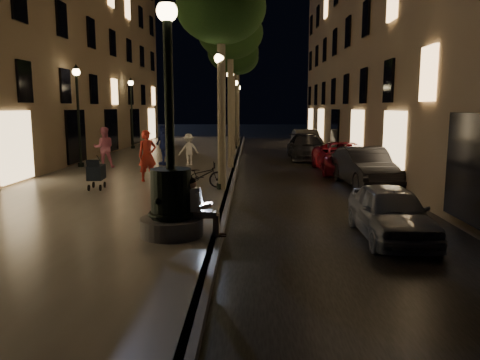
{
  "coord_description": "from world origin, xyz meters",
  "views": [
    {
      "loc": [
        0.75,
        -8.09,
        3.03
      ],
      "look_at": [
        0.5,
        3.0,
        1.3
      ],
      "focal_mm": 35.0,
      "sensor_mm": 36.0,
      "label": 1
    }
  ],
  "objects_px": {
    "lamp_curb_d": "(239,105)",
    "car_rear": "(306,147)",
    "lamp_left_b": "(78,103)",
    "lamp_left_c": "(131,104)",
    "lamp_curb_b": "(230,103)",
    "stroller": "(96,173)",
    "car_third": "(343,158)",
    "lamp_curb_c": "(235,104)",
    "bicycle": "(201,175)",
    "car_fifth": "(306,140)",
    "pedestrian_white": "(189,149)",
    "seated_man_laptop": "(199,205)",
    "tree_far": "(237,59)",
    "car_second": "(366,167)",
    "lamp_curb_a": "(220,101)",
    "car_front": "(391,212)",
    "tree_near": "(221,9)",
    "pedestrian_pink": "(104,148)",
    "pedestrian_red": "(147,156)",
    "tree_second": "(230,34)",
    "pedestrian_blue": "(164,145)",
    "fountain_lamppost": "(171,191)",
    "tree_third": "(233,53)"
  },
  "relations": [
    {
      "from": "tree_far",
      "to": "car_rear",
      "type": "xyz_separation_m",
      "value": [
        4.22,
        -6.72,
        -5.72
      ]
    },
    {
      "from": "seated_man_laptop",
      "to": "tree_far",
      "type": "distance_m",
      "value": 24.63
    },
    {
      "from": "tree_near",
      "to": "stroller",
      "type": "relative_size",
      "value": 6.18
    },
    {
      "from": "tree_far",
      "to": "pedestrian_blue",
      "type": "bearing_deg",
      "value": -106.84
    },
    {
      "from": "lamp_curb_b",
      "to": "car_rear",
      "type": "xyz_separation_m",
      "value": [
        4.3,
        3.28,
        -2.52
      ]
    },
    {
      "from": "bicycle",
      "to": "pedestrian_blue",
      "type": "bearing_deg",
      "value": 11.4
    },
    {
      "from": "stroller",
      "to": "car_third",
      "type": "relative_size",
      "value": 0.23
    },
    {
      "from": "lamp_curb_d",
      "to": "car_fifth",
      "type": "height_order",
      "value": "lamp_curb_d"
    },
    {
      "from": "tree_far",
      "to": "lamp_curb_a",
      "type": "height_order",
      "value": "tree_far"
    },
    {
      "from": "tree_second",
      "to": "car_third",
      "type": "height_order",
      "value": "tree_second"
    },
    {
      "from": "car_third",
      "to": "bicycle",
      "type": "bearing_deg",
      "value": -138.78
    },
    {
      "from": "lamp_curb_d",
      "to": "car_rear",
      "type": "height_order",
      "value": "lamp_curb_d"
    },
    {
      "from": "lamp_curb_d",
      "to": "stroller",
      "type": "bearing_deg",
      "value": -100.08
    },
    {
      "from": "car_third",
      "to": "tree_far",
      "type": "bearing_deg",
      "value": 112.11
    },
    {
      "from": "seated_man_laptop",
      "to": "pedestrian_pink",
      "type": "relative_size",
      "value": 0.68
    },
    {
      "from": "pedestrian_red",
      "to": "pedestrian_white",
      "type": "bearing_deg",
      "value": 50.27
    },
    {
      "from": "lamp_left_b",
      "to": "lamp_left_c",
      "type": "relative_size",
      "value": 1.0
    },
    {
      "from": "lamp_curb_b",
      "to": "car_rear",
      "type": "relative_size",
      "value": 0.98
    },
    {
      "from": "tree_near",
      "to": "bicycle",
      "type": "distance_m",
      "value": 5.63
    },
    {
      "from": "fountain_lamppost",
      "to": "bicycle",
      "type": "bearing_deg",
      "value": 89.96
    },
    {
      "from": "car_rear",
      "to": "pedestrian_pink",
      "type": "distance_m",
      "value": 11.61
    },
    {
      "from": "tree_far",
      "to": "car_fifth",
      "type": "bearing_deg",
      "value": -15.8
    },
    {
      "from": "tree_second",
      "to": "bicycle",
      "type": "xyz_separation_m",
      "value": [
        -0.8,
        -5.87,
        -5.68
      ]
    },
    {
      "from": "lamp_left_b",
      "to": "car_fifth",
      "type": "height_order",
      "value": "lamp_left_b"
    },
    {
      "from": "seated_man_laptop",
      "to": "pedestrian_pink",
      "type": "height_order",
      "value": "pedestrian_pink"
    },
    {
      "from": "stroller",
      "to": "pedestrian_red",
      "type": "bearing_deg",
      "value": 49.63
    },
    {
      "from": "lamp_left_c",
      "to": "pedestrian_white",
      "type": "bearing_deg",
      "value": -61.01
    },
    {
      "from": "tree_second",
      "to": "lamp_curb_c",
      "type": "xyz_separation_m",
      "value": [
        -0.1,
        10.0,
        -3.1
      ]
    },
    {
      "from": "car_third",
      "to": "car_second",
      "type": "bearing_deg",
      "value": -89.41
    },
    {
      "from": "tree_second",
      "to": "bicycle",
      "type": "bearing_deg",
      "value": -97.72
    },
    {
      "from": "lamp_curb_c",
      "to": "lamp_curb_d",
      "type": "bearing_deg",
      "value": 90.0
    },
    {
      "from": "tree_near",
      "to": "car_second",
      "type": "bearing_deg",
      "value": 17.76
    },
    {
      "from": "pedestrian_pink",
      "to": "seated_man_laptop",
      "type": "bearing_deg",
      "value": 98.46
    },
    {
      "from": "pedestrian_red",
      "to": "tree_second",
      "type": "bearing_deg",
      "value": 25.22
    },
    {
      "from": "car_rear",
      "to": "pedestrian_white",
      "type": "xyz_separation_m",
      "value": [
        -6.31,
        -4.47,
        0.26
      ]
    },
    {
      "from": "lamp_curb_d",
      "to": "lamp_curb_b",
      "type": "bearing_deg",
      "value": -90.0
    },
    {
      "from": "lamp_curb_b",
      "to": "lamp_left_b",
      "type": "relative_size",
      "value": 1.0
    },
    {
      "from": "lamp_curb_b",
      "to": "car_rear",
      "type": "bearing_deg",
      "value": 37.34
    },
    {
      "from": "tree_far",
      "to": "lamp_curb_b",
      "type": "height_order",
      "value": "tree_far"
    },
    {
      "from": "lamp_curb_c",
      "to": "bicycle",
      "type": "height_order",
      "value": "lamp_curb_c"
    },
    {
      "from": "lamp_curb_a",
      "to": "car_front",
      "type": "bearing_deg",
      "value": -51.64
    },
    {
      "from": "fountain_lamppost",
      "to": "lamp_left_b",
      "type": "bearing_deg",
      "value": 118.07
    },
    {
      "from": "fountain_lamppost",
      "to": "lamp_curb_c",
      "type": "bearing_deg",
      "value": 88.18
    },
    {
      "from": "tree_third",
      "to": "pedestrian_pink",
      "type": "height_order",
      "value": "tree_third"
    },
    {
      "from": "lamp_left_c",
      "to": "car_fifth",
      "type": "height_order",
      "value": "lamp_left_c"
    },
    {
      "from": "lamp_left_b",
      "to": "pedestrian_pink",
      "type": "distance_m",
      "value": 2.46
    },
    {
      "from": "tree_far",
      "to": "pedestrian_pink",
      "type": "xyz_separation_m",
      "value": [
        -5.91,
        -12.37,
        -5.27
      ]
    },
    {
      "from": "seated_man_laptop",
      "to": "pedestrian_red",
      "type": "xyz_separation_m",
      "value": [
        -2.84,
        7.73,
        0.29
      ]
    },
    {
      "from": "car_second",
      "to": "car_third",
      "type": "height_order",
      "value": "car_second"
    },
    {
      "from": "car_third",
      "to": "pedestrian_pink",
      "type": "xyz_separation_m",
      "value": [
        -11.19,
        0.02,
        0.45
      ]
    }
  ]
}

